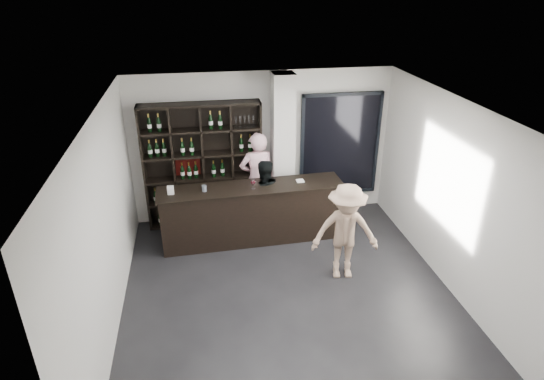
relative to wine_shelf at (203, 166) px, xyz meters
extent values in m
cube|color=black|center=(1.15, -2.57, -1.20)|extent=(5.00, 5.50, 0.01)
cube|color=silver|center=(1.50, -0.10, 0.25)|extent=(0.40, 0.40, 2.90)
cube|color=black|center=(2.70, 0.12, 0.20)|extent=(1.60, 0.08, 2.10)
cube|color=black|center=(2.70, 0.12, 0.20)|extent=(1.48, 0.02, 1.98)
cube|color=black|center=(0.80, -0.82, -0.67)|extent=(3.21, 0.60, 1.05)
cube|color=black|center=(0.80, -0.82, -0.13)|extent=(3.29, 0.68, 0.03)
imported|color=#FFC1CD|center=(1.00, -0.17, -0.27)|extent=(0.71, 0.49, 1.85)
imported|color=black|center=(1.05, -0.61, -0.46)|extent=(0.79, 0.65, 1.47)
imported|color=tan|center=(2.11, -2.17, -0.38)|extent=(1.13, 0.74, 1.63)
cylinder|color=#B0BFD1|center=(-0.02, -0.87, -0.06)|extent=(0.11, 0.11, 0.11)
cube|color=white|center=(1.70, -0.75, -0.10)|extent=(0.13, 0.13, 0.02)
cube|color=white|center=(-0.58, -0.90, -0.04)|extent=(0.11, 0.06, 0.16)
camera|label=1|loc=(-0.06, -8.01, 3.29)|focal=30.00mm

